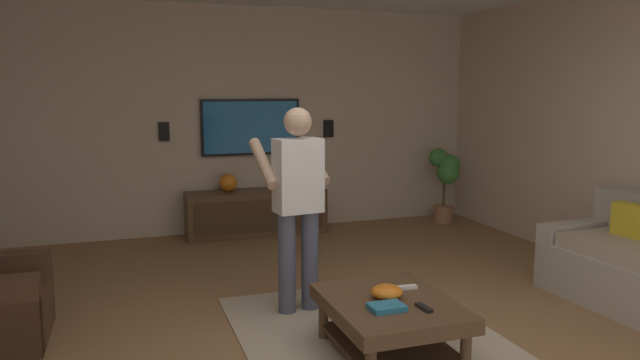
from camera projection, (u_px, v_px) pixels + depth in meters
ground_plane at (366, 352)px, 4.07m from camera, size 9.08×9.08×0.00m
wall_back_tv at (245, 120)px, 7.44m from camera, size 0.10×6.24×2.78m
area_rug at (377, 344)px, 4.19m from camera, size 2.52×1.82×0.01m
coffee_table at (390, 315)px, 3.96m from camera, size 1.00×0.80×0.40m
media_console at (257, 212)px, 7.31m from camera, size 0.45×1.70×0.55m
tv at (251, 127)px, 7.38m from camera, size 0.05×1.23×0.69m
person_standing at (297, 197)px, 4.70m from camera, size 0.58×0.58×1.64m
potted_plant_tall at (445, 176)px, 7.88m from camera, size 0.39×0.39×1.00m
bowl at (387, 292)px, 3.95m from camera, size 0.21×0.21×0.09m
remote_white at (406, 287)px, 4.15m from camera, size 0.06×0.15×0.02m
remote_black at (424, 308)px, 3.77m from camera, size 0.15×0.06×0.02m
book at (387, 307)px, 3.76m from camera, size 0.16×0.22×0.04m
vase_round at (228, 183)px, 7.17m from camera, size 0.22×0.22×0.22m
wall_speaker_left at (328, 129)px, 7.73m from camera, size 0.06×0.12×0.22m
wall_speaker_right at (164, 131)px, 7.06m from camera, size 0.06×0.12×0.22m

